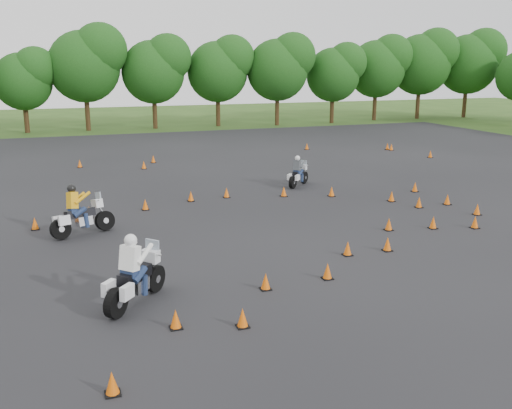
{
  "coord_description": "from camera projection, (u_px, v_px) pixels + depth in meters",
  "views": [
    {
      "loc": [
        -6.68,
        -14.68,
        6.14
      ],
      "look_at": [
        0.0,
        4.0,
        1.2
      ],
      "focal_mm": 40.0,
      "sensor_mm": 36.0,
      "label": 1
    }
  ],
  "objects": [
    {
      "name": "rider_yellow",
      "position": [
        83.0,
        210.0,
        20.64
      ],
      "size": [
        2.55,
        1.61,
        1.89
      ],
      "primitive_type": null,
      "rotation": [
        0.0,
        0.0,
        0.38
      ],
      "color": "orange",
      "rests_on": "ground"
    },
    {
      "name": "asphalt_pad",
      "position": [
        239.0,
        222.0,
        22.55
      ],
      "size": [
        62.0,
        62.0,
        0.0
      ],
      "primitive_type": "plane",
      "color": "black",
      "rests_on": "ground"
    },
    {
      "name": "rider_grey",
      "position": [
        299.0,
        171.0,
        29.08
      ],
      "size": [
        1.95,
        1.85,
        1.59
      ],
      "primitive_type": null,
      "rotation": [
        0.0,
        0.0,
        0.74
      ],
      "color": "#414448",
      "rests_on": "ground"
    },
    {
      "name": "ground",
      "position": [
        301.0,
        274.0,
        17.07
      ],
      "size": [
        140.0,
        140.0,
        0.0
      ],
      "primitive_type": "plane",
      "color": "#2D5119",
      "rests_on": "ground"
    },
    {
      "name": "rider_white",
      "position": [
        135.0,
        268.0,
        14.69
      ],
      "size": [
        2.28,
        2.43,
        1.97
      ],
      "primitive_type": null,
      "rotation": [
        0.0,
        0.0,
        0.85
      ],
      "color": "white",
      "rests_on": "ground"
    },
    {
      "name": "traffic_cones",
      "position": [
        241.0,
        219.0,
        22.13
      ],
      "size": [
        36.19,
        33.25,
        0.45
      ],
      "color": "#E45D09",
      "rests_on": "asphalt_pad"
    },
    {
      "name": "treeline",
      "position": [
        163.0,
        81.0,
        49.12
      ],
      "size": [
        86.53,
        32.39,
        10.42
      ],
      "color": "#194513",
      "rests_on": "ground"
    }
  ]
}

